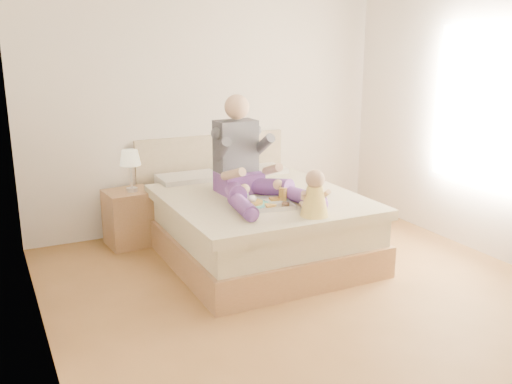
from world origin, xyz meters
name	(u,v)px	position (x,y,z in m)	size (l,w,h in m)	color
room	(322,108)	(0.08, 0.01, 1.51)	(4.02, 4.22, 2.71)	brown
bed	(251,220)	(0.00, 1.08, 0.32)	(1.70, 2.18, 1.00)	olive
nightstand	(130,218)	(-1.00, 1.80, 0.28)	(0.49, 0.45, 0.56)	olive
lamp	(130,160)	(-0.97, 1.77, 0.87)	(0.20, 0.20, 0.41)	silver
adult	(246,166)	(-0.11, 0.98, 0.89)	(0.80, 1.13, 0.94)	#5D3482
tray	(263,202)	(-0.12, 0.59, 0.64)	(0.55, 0.46, 0.14)	silver
baby	(314,197)	(0.13, 0.16, 0.77)	(0.26, 0.35, 0.39)	#F9D54E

